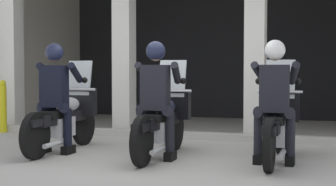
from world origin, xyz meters
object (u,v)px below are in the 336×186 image
object	(u,v)px
police_officer_center	(156,90)
police_officer_left	(55,88)
motorcycle_right	(277,123)
bollard_kerbside	(3,106)
police_officer_right	(275,91)
motorcycle_left	(66,117)
motorcycle_center	(163,120)

from	to	relation	value
police_officer_center	police_officer_left	bearing A→B (deg)	170.59
motorcycle_right	bollard_kerbside	xyz separation A→B (m)	(-5.33, 1.50, -0.00)
police_officer_right	bollard_kerbside	xyz separation A→B (m)	(-5.33, 1.78, -0.44)
motorcycle_right	bollard_kerbside	bearing A→B (deg)	158.63
police_officer_center	police_officer_right	world-z (taller)	same
police_officer_center	motorcycle_right	size ratio (longest dim) A/B	0.78
police_officer_left	police_officer_right	size ratio (longest dim) A/B	1.00
motorcycle_right	police_officer_right	xyz separation A→B (m)	(-0.00, -0.28, 0.44)
motorcycle_left	police_officer_left	bearing A→B (deg)	-104.64
motorcycle_left	motorcycle_center	distance (m)	1.55
bollard_kerbside	motorcycle_center	bearing A→B (deg)	-23.39
motorcycle_right	bollard_kerbside	size ratio (longest dim) A/B	2.03
bollard_kerbside	police_officer_left	bearing A→B (deg)	-39.99
police_officer_center	motorcycle_right	distance (m)	1.66
bollard_kerbside	motorcycle_right	bearing A→B (deg)	-15.70
motorcycle_right	police_officer_left	bearing A→B (deg)	-178.62
motorcycle_left	motorcycle_right	xyz separation A→B (m)	(3.09, 0.10, 0.00)
police_officer_left	motorcycle_right	world-z (taller)	police_officer_left
police_officer_center	police_officer_right	xyz separation A→B (m)	(1.54, 0.14, 0.00)
motorcycle_center	police_officer_center	world-z (taller)	police_officer_center
motorcycle_center	bollard_kerbside	bearing A→B (deg)	148.72
police_officer_left	motorcycle_right	size ratio (longest dim) A/B	0.78
motorcycle_center	police_officer_center	xyz separation A→B (m)	(-0.00, -0.28, 0.44)
police_officer_left	motorcycle_right	distance (m)	3.15
motorcycle_left	motorcycle_center	world-z (taller)	same
motorcycle_left	police_officer_left	distance (m)	0.52
motorcycle_center	motorcycle_right	world-z (taller)	same
motorcycle_left	bollard_kerbside	size ratio (longest dim) A/B	2.03
police_officer_center	motorcycle_center	bearing A→B (deg)	81.85
police_officer_center	police_officer_right	size ratio (longest dim) A/B	1.00
motorcycle_right	police_officer_right	distance (m)	0.52
motorcycle_right	police_officer_center	bearing A→B (deg)	-170.36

